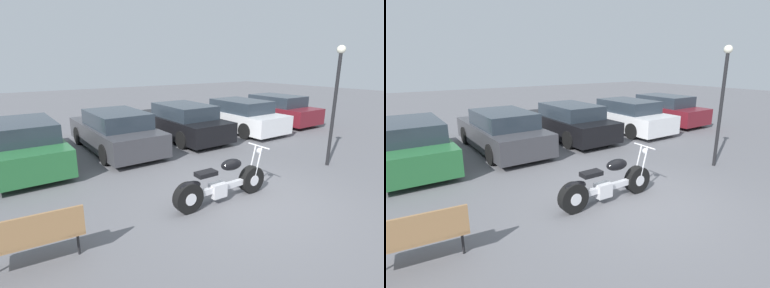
# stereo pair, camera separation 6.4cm
# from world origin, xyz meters

# --- Properties ---
(ground_plane) EXTENTS (60.00, 60.00, 0.00)m
(ground_plane) POSITION_xyz_m (0.00, 0.00, 0.00)
(ground_plane) COLOR slate
(motorcycle) EXTENTS (2.32, 0.62, 1.07)m
(motorcycle) POSITION_xyz_m (-0.53, 0.31, 0.40)
(motorcycle) COLOR black
(motorcycle) RESTS_ON ground_plane
(parked_car_green) EXTENTS (1.86, 4.53, 1.33)m
(parked_car_green) POSITION_xyz_m (-3.60, 5.27, 0.63)
(parked_car_green) COLOR #286B38
(parked_car_green) RESTS_ON ground_plane
(parked_car_dark_grey) EXTENTS (1.86, 4.53, 1.33)m
(parked_car_dark_grey) POSITION_xyz_m (-0.88, 5.35, 0.63)
(parked_car_dark_grey) COLOR #3D3D42
(parked_car_dark_grey) RESTS_ON ground_plane
(parked_car_black) EXTENTS (1.86, 4.53, 1.33)m
(parked_car_black) POSITION_xyz_m (1.84, 5.48, 0.63)
(parked_car_black) COLOR black
(parked_car_black) RESTS_ON ground_plane
(parked_car_white) EXTENTS (1.86, 4.53, 1.33)m
(parked_car_white) POSITION_xyz_m (4.57, 5.24, 0.63)
(parked_car_white) COLOR white
(parked_car_white) RESTS_ON ground_plane
(parked_car_maroon) EXTENTS (1.86, 4.53, 1.33)m
(parked_car_maroon) POSITION_xyz_m (7.29, 5.58, 0.63)
(parked_car_maroon) COLOR maroon
(parked_car_maroon) RESTS_ON ground_plane
(park_bench) EXTENTS (1.51, 0.55, 0.89)m
(park_bench) POSITION_xyz_m (-4.13, 0.15, 0.54)
(park_bench) COLOR #997047
(park_bench) RESTS_ON ground_plane
(lamp_post) EXTENTS (0.22, 0.22, 3.30)m
(lamp_post) POSITION_xyz_m (3.51, 0.34, 2.05)
(lamp_post) COLOR black
(lamp_post) RESTS_ON ground_plane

